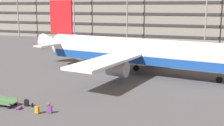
# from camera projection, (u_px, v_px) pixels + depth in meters

# --- Properties ---
(ground_plane) EXTENTS (600.00, 600.00, 0.00)m
(ground_plane) POSITION_uv_depth(u_px,v_px,m) (117.00, 74.00, 46.10)
(ground_plane) COLOR #4C4C51
(terminal_structure) EXTENTS (159.72, 17.37, 16.35)m
(terminal_structure) POSITION_uv_depth(u_px,v_px,m) (172.00, 13.00, 93.85)
(terminal_structure) COLOR gray
(terminal_structure) RESTS_ON ground_plane
(airliner) EXTENTS (38.22, 30.93, 11.47)m
(airliner) POSITION_uv_depth(u_px,v_px,m) (137.00, 52.00, 46.24)
(airliner) COLOR silver
(airliner) RESTS_ON ground_plane
(suitcase_small) EXTENTS (0.49, 0.25, 0.84)m
(suitcase_small) POSITION_uv_depth(u_px,v_px,m) (27.00, 103.00, 31.36)
(suitcase_small) COLOR black
(suitcase_small) RESTS_ON ground_plane
(suitcase_large) EXTENTS (0.41, 0.29, 0.85)m
(suitcase_large) POSITION_uv_depth(u_px,v_px,m) (50.00, 110.00, 29.35)
(suitcase_large) COLOR #72388C
(suitcase_large) RESTS_ON ground_plane
(suitcase_silver) EXTENTS (0.47, 0.36, 0.88)m
(suitcase_silver) POSITION_uv_depth(u_px,v_px,m) (37.00, 110.00, 29.22)
(suitcase_silver) COLOR orange
(suitcase_silver) RESTS_ON ground_plane
(suitcase_teal) EXTENTS (0.43, 0.77, 0.24)m
(suitcase_teal) POSITION_uv_depth(u_px,v_px,m) (19.00, 108.00, 30.52)
(suitcase_teal) COLOR #72388C
(suitcase_teal) RESTS_ON ground_plane
(backpack_orange) EXTENTS (0.37, 0.40, 0.49)m
(backpack_orange) POSITION_uv_depth(u_px,v_px,m) (32.00, 105.00, 31.17)
(backpack_orange) COLOR black
(backpack_orange) RESTS_ON ground_plane
(backpack_red) EXTENTS (0.41, 0.35, 0.49)m
(backpack_red) POSITION_uv_depth(u_px,v_px,m) (48.00, 105.00, 31.26)
(backpack_red) COLOR gray
(backpack_red) RESTS_ON ground_plane
(baggage_cart) EXTENTS (3.31, 1.33, 0.82)m
(baggage_cart) POSITION_uv_depth(u_px,v_px,m) (4.00, 102.00, 31.45)
(baggage_cart) COLOR #4C724C
(baggage_cart) RESTS_ON ground_plane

